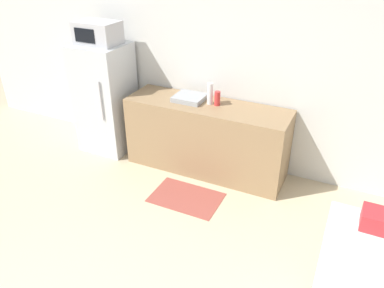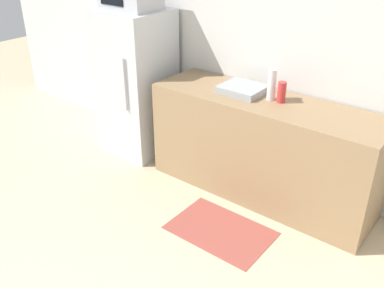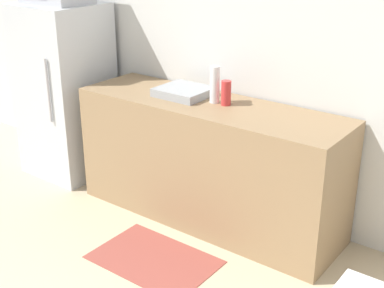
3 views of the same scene
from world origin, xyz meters
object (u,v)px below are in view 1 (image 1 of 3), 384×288
Objects in this scene: bottle_tall at (210,94)px; bottle_short at (217,98)px; microwave at (98,33)px; refrigerator at (106,98)px.

bottle_tall is 1.51× the size of bottle_short.
microwave reaches higher than bottle_tall.
microwave is 1.62m from bottle_tall.
microwave is (-0.00, -0.00, 0.88)m from refrigerator.
microwave is at bearing -109.73° from refrigerator.
refrigerator is 8.58× the size of bottle_short.
bottle_tall is (1.51, 0.08, -0.58)m from microwave.
microwave is 1.73m from bottle_short.
microwave reaches higher than refrigerator.
microwave is 2.06× the size of bottle_tall.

